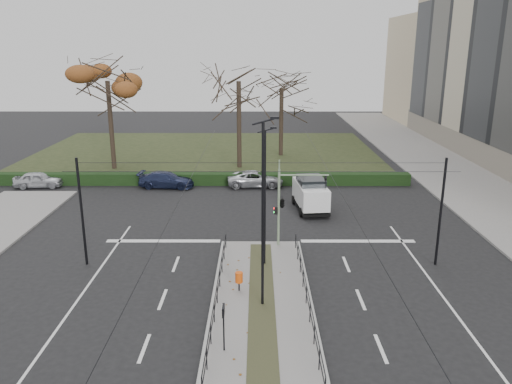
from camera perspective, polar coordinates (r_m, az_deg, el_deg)
ground at (r=25.94m, az=0.61°, el=-10.08°), size 140.00×140.00×0.00m
median_island at (r=23.70m, az=0.66°, el=-12.60°), size 4.40×15.00×0.14m
sidewalk_east at (r=50.11m, az=21.45°, el=1.90°), size 8.00×90.00×0.14m
park at (r=56.73m, az=-5.75°, el=4.50°), size 38.00×26.00×0.10m
hedge at (r=43.66m, az=-7.49°, el=1.50°), size 38.00×1.00×1.00m
median_railing at (r=23.18m, az=0.67°, el=-10.76°), size 4.14×13.24×0.92m
catenary at (r=26.16m, az=0.60°, el=-1.76°), size 20.00×34.00×6.00m
traffic_light at (r=29.12m, az=3.15°, el=-1.08°), size 3.16×1.80×4.65m
litter_bin at (r=24.37m, az=-1.96°, el=-9.76°), size 0.37×0.37×0.95m
info_panel at (r=19.64m, az=-3.75°, el=-13.93°), size 0.11×0.50×1.92m
streetlamp_median_near at (r=21.73m, az=0.83°, el=-2.50°), size 0.72×0.15×8.61m
streetlamp_median_far at (r=26.16m, az=1.06°, el=-0.54°), size 0.63×0.13×7.49m
parked_car_first at (r=46.22m, az=-23.62°, el=1.30°), size 4.11×2.01×1.35m
parked_car_third at (r=43.01m, az=-10.21°, el=1.39°), size 4.81×2.29×1.35m
parked_car_fourth at (r=42.66m, az=-0.07°, el=1.51°), size 4.87×2.42×1.33m
white_van at (r=36.53m, az=6.24°, el=-0.11°), size 2.49×4.80×2.46m
rust_tree at (r=49.59m, az=-16.63°, el=12.07°), size 9.33×9.33×11.02m
bare_tree_center at (r=54.05m, az=2.94°, el=11.23°), size 7.52×7.52×9.62m
bare_tree_near at (r=48.20m, az=-1.99°, el=11.82°), size 6.20×6.20×11.05m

